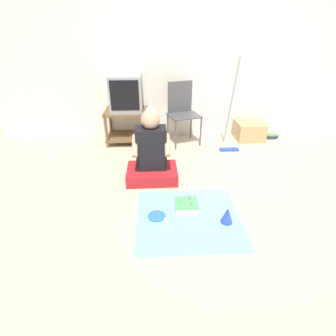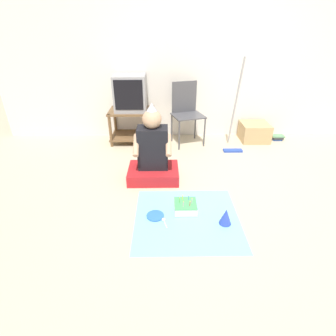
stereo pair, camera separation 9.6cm
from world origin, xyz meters
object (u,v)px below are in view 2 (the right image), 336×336
folding_chair (186,109)px  paper_plate (155,216)px  cardboard_box_stack (254,132)px  person_seated (153,155)px  birthday_cake (185,206)px  party_hat_blue (226,216)px  tv (130,93)px  book_pile (277,137)px  dust_mop (234,124)px

folding_chair → paper_plate: 2.01m
cardboard_box_stack → person_seated: 1.99m
cardboard_box_stack → birthday_cake: cardboard_box_stack is taller
person_seated → party_hat_blue: size_ratio=5.71×
birthday_cake → party_hat_blue: size_ratio=1.41×
tv → person_seated: size_ratio=0.56×
book_pile → cardboard_box_stack: bearing=-179.4°
dust_mop → paper_plate: (-1.11, -1.60, -0.38)m
dust_mop → birthday_cake: dust_mop is taller
party_hat_blue → paper_plate: size_ratio=0.94×
folding_chair → birthday_cake: size_ratio=4.10×
person_seated → paper_plate: 0.82m
folding_chair → person_seated: folding_chair is taller
birthday_cake → tv: bearing=111.0°
person_seated → birthday_cake: bearing=-62.8°
party_hat_blue → person_seated: bearing=128.7°
birthday_cake → paper_plate: (-0.30, -0.10, -0.04)m
dust_mop → party_hat_blue: size_ratio=8.20×
person_seated → paper_plate: bearing=-86.9°
folding_chair → book_pile: bearing=2.2°
tv → dust_mop: (1.52, -0.35, -0.38)m
cardboard_box_stack → book_pile: cardboard_box_stack is taller
dust_mop → birthday_cake: size_ratio=5.82×
dust_mop → party_hat_blue: 1.80m
cardboard_box_stack → book_pile: 0.41m
person_seated → birthday_cake: 0.79m
party_hat_blue → paper_plate: (-0.66, 0.11, -0.08)m
tv → party_hat_blue: 2.42m
party_hat_blue → dust_mop: bearing=75.2°
folding_chair → cardboard_box_stack: folding_chair is taller
folding_chair → book_pile: (1.52, 0.06, -0.50)m
tv → folding_chair: 0.87m
folding_chair → paper_plate: (-0.43, -1.89, -0.53)m
cardboard_box_stack → book_pile: (0.40, 0.00, -0.10)m
tv → person_seated: bearing=-72.8°
cardboard_box_stack → tv: bearing=-179.9°
tv → book_pile: (2.35, 0.01, -0.73)m
cardboard_box_stack → dust_mop: (-0.44, -0.35, 0.26)m
dust_mop → folding_chair: bearing=156.5°
cardboard_box_stack → book_pile: size_ratio=2.25×
folding_chair → cardboard_box_stack: bearing=2.8°
book_pile → dust_mop: bearing=-156.9°
book_pile → person_seated: 2.33m
paper_plate → cardboard_box_stack: bearing=51.5°
dust_mop → birthday_cake: bearing=-118.4°
cardboard_box_stack → person_seated: bearing=-143.4°
tv → party_hat_blue: bearing=-62.6°
folding_chair → birthday_cake: 1.87m
cardboard_box_stack → paper_plate: bearing=-128.5°
birthday_cake → party_hat_blue: bearing=-30.3°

